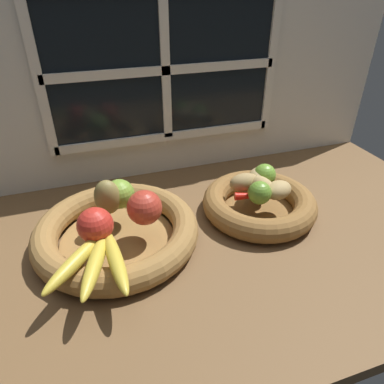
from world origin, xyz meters
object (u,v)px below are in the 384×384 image
at_px(potato_back, 260,177).
at_px(lime_near, 260,193).
at_px(potato_small, 278,190).
at_px(potato_large, 261,186).
at_px(apple_red_right, 145,208).
at_px(fruit_bowl_right, 259,204).
at_px(chili_pepper, 257,195).
at_px(fruit_bowl_left, 117,232).
at_px(banana_bunch_front, 96,259).
at_px(lime_far, 265,175).
at_px(potato_oblong, 244,182).
at_px(apple_red_front, 95,225).
at_px(pear_brown, 108,197).
at_px(apple_green_back, 120,194).

height_order(potato_back, lime_near, lime_near).
height_order(potato_back, potato_small, potato_back).
bearing_deg(potato_large, apple_red_right, -175.05).
xyz_separation_m(fruit_bowl_right, potato_back, (0.02, 0.04, 0.05)).
height_order(fruit_bowl_right, chili_pepper, chili_pepper).
bearing_deg(potato_back, fruit_bowl_left, -173.82).
height_order(potato_back, chili_pepper, potato_back).
xyz_separation_m(potato_small, lime_near, (-0.05, -0.01, 0.01)).
xyz_separation_m(banana_bunch_front, chili_pepper, (0.39, 0.11, -0.00)).
bearing_deg(apple_red_right, potato_small, -0.73).
height_order(potato_back, lime_far, lime_far).
height_order(potato_oblong, potato_small, potato_oblong).
bearing_deg(potato_back, apple_red_front, -167.37).
distance_m(pear_brown, chili_pepper, 0.36).
height_order(potato_large, chili_pepper, potato_large).
bearing_deg(chili_pepper, potato_back, 70.12).
xyz_separation_m(potato_back, lime_near, (-0.04, -0.08, 0.01)).
distance_m(potato_oblong, lime_far, 0.06).
relative_size(fruit_bowl_left, apple_red_right, 4.85).
xyz_separation_m(fruit_bowl_left, pear_brown, (-0.01, 0.04, 0.07)).
bearing_deg(apple_red_front, pear_brown, 68.25).
bearing_deg(fruit_bowl_right, potato_large, 153.43).
height_order(banana_bunch_front, potato_large, potato_large).
relative_size(lime_far, chili_pepper, 0.53).
xyz_separation_m(banana_bunch_front, potato_small, (0.44, 0.10, 0.01)).
relative_size(banana_bunch_front, potato_back, 2.69).
xyz_separation_m(apple_red_right, potato_large, (0.30, 0.03, -0.02)).
xyz_separation_m(apple_red_front, potato_small, (0.44, 0.02, -0.02)).
xyz_separation_m(potato_back, potato_large, (-0.02, -0.04, 0.00)).
bearing_deg(fruit_bowl_right, banana_bunch_front, -162.58).
bearing_deg(banana_bunch_front, apple_green_back, 68.41).
bearing_deg(potato_oblong, chili_pepper, -74.49).
height_order(fruit_bowl_right, apple_red_front, apple_red_front).
bearing_deg(fruit_bowl_right, apple_green_back, 171.23).
distance_m(apple_red_front, chili_pepper, 0.39).
relative_size(apple_red_front, potato_oblong, 0.96).
relative_size(potato_back, lime_near, 1.34).
bearing_deg(potato_oblong, fruit_bowl_right, -37.87).
distance_m(apple_red_right, potato_back, 0.33).
height_order(apple_red_front, chili_pepper, apple_red_front).
bearing_deg(potato_small, apple_red_right, 179.27).
bearing_deg(fruit_bowl_left, fruit_bowl_right, -0.00).
relative_size(fruit_bowl_left, potato_large, 5.21).
distance_m(apple_red_front, banana_bunch_front, 0.08).
xyz_separation_m(fruit_bowl_right, potato_large, (-0.00, 0.00, 0.05)).
bearing_deg(lime_far, potato_small, -88.51).
height_order(pear_brown, potato_small, pear_brown).
bearing_deg(apple_red_right, chili_pepper, 1.27).
distance_m(banana_bunch_front, potato_small, 0.46).
bearing_deg(lime_near, potato_oblong, 98.65).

